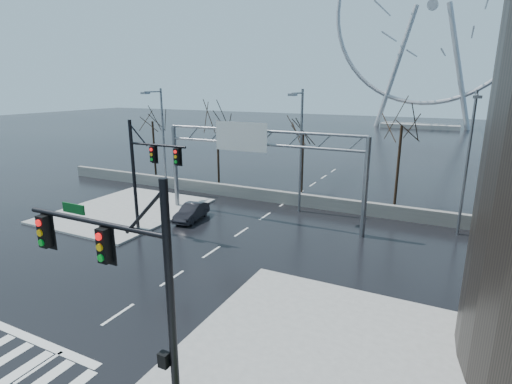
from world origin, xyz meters
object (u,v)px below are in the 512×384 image
Objects in this scene: sign_gantry at (255,155)px; car at (192,212)px; signal_mast_near at (131,279)px; ferris_wheel at (432,14)px; signal_mast_far at (145,167)px.

sign_gantry is 6.76m from car.
signal_mast_near is 0.49× the size of sign_gantry.
signal_mast_near reaches higher than car.
ferris_wheel is at bearing 74.95° from car.
car is (1.05, 3.69, -4.19)m from signal_mast_far.
signal_mast_near is at bearing -73.81° from sign_gantry.
ferris_wheel is 13.07× the size of car.
ferris_wheel is at bearing 86.16° from sign_gantry.
car is at bearing -96.80° from ferris_wheel.
signal_mast_near is 0.16× the size of ferris_wheel.
signal_mast_near is at bearing -49.74° from signal_mast_far.
sign_gantry reaches higher than car.
signal_mast_far is 8.14m from sign_gantry.
sign_gantry is (5.49, 6.00, 0.35)m from signal_mast_far.
signal_mast_near is 19.89m from car.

